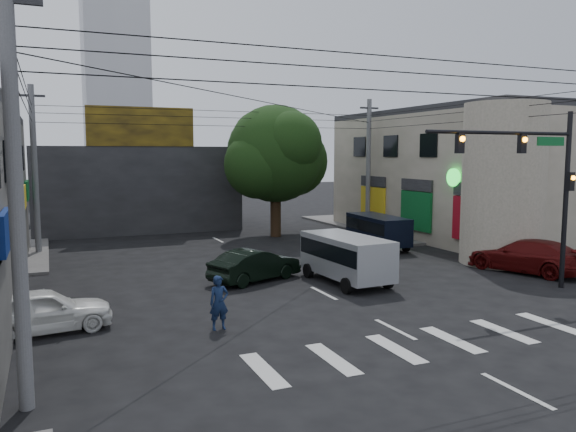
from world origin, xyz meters
TOP-DOWN VIEW (x-y plane):
  - ground at (0.00, 0.00)m, footprint 160.00×160.00m
  - sidewalk_far_right at (18.00, 18.00)m, footprint 16.00×16.00m
  - building_right at (18.00, 13.00)m, footprint 14.00×18.00m
  - corner_column at (11.00, 4.00)m, footprint 4.00×4.00m
  - building_far at (-4.00, 26.00)m, footprint 14.00×10.00m
  - billboard at (-4.00, 21.10)m, footprint 7.00×0.30m
  - tower_distant at (0.00, 70.00)m, footprint 9.00×9.00m
  - street_tree at (4.00, 17.00)m, footprint 6.40×6.40m
  - traffic_gantry at (7.82, -1.00)m, footprint 7.10×0.35m
  - utility_pole_near_left at (-10.50, -4.50)m, footprint 0.32×0.32m
  - utility_pole_far_left at (-10.50, 16.00)m, footprint 0.32×0.32m
  - utility_pole_far_right at (10.50, 16.00)m, footprint 0.32×0.32m
  - dark_sedan at (-1.75, 5.11)m, footprint 4.41×5.27m
  - white_compact at (-10.21, 1.01)m, footprint 2.60×4.51m
  - maroon_sedan at (10.50, 1.85)m, footprint 5.53×6.75m
  - silver_minivan at (1.72, 3.24)m, footprint 4.92×2.47m
  - navy_van at (7.74, 10.29)m, footprint 4.98×2.37m
  - traffic_officer at (-5.09, -0.79)m, footprint 0.65×0.45m

SIDE VIEW (x-z plane):
  - ground at x=0.00m, z-range 0.00..0.00m
  - sidewalk_far_right at x=18.00m, z-range 0.00..0.15m
  - dark_sedan at x=-1.75m, z-range 0.00..1.40m
  - white_compact at x=-10.21m, z-range 0.00..1.41m
  - maroon_sedan at x=10.50m, z-range 0.00..1.57m
  - traffic_officer at x=-5.09m, z-range 0.00..1.72m
  - navy_van at x=7.74m, z-range 0.00..1.91m
  - silver_minivan at x=1.72m, z-range 0.00..2.03m
  - building_far at x=-4.00m, z-range 0.00..6.00m
  - building_right at x=18.00m, z-range 0.00..8.00m
  - corner_column at x=11.00m, z-range 0.00..8.00m
  - utility_pole_near_left at x=-10.50m, z-range 0.00..9.20m
  - utility_pole_far_left at x=-10.50m, z-range 0.00..9.20m
  - utility_pole_far_right at x=10.50m, z-range 0.00..9.20m
  - traffic_gantry at x=7.82m, z-range 1.23..8.43m
  - street_tree at x=4.00m, z-range 1.12..9.82m
  - billboard at x=-4.00m, z-range 6.00..8.60m
  - tower_distant at x=0.00m, z-range 0.00..44.00m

